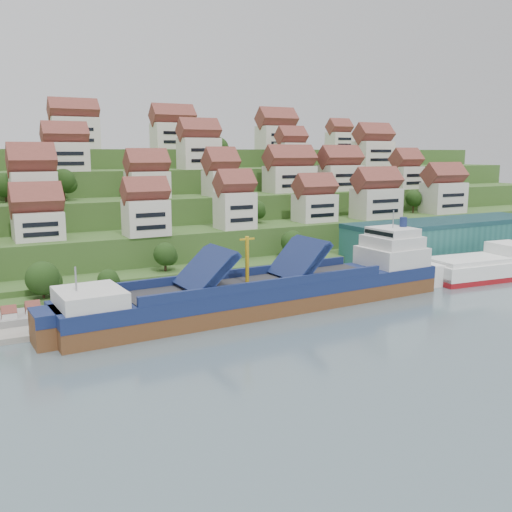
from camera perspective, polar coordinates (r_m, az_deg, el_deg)
ground at (r=117.44m, az=6.64°, el=-4.60°), size 300.00×300.00×0.00m
quay at (r=140.52m, az=9.86°, el=-1.73°), size 180.00×14.00×2.20m
pebble_beach at (r=109.22m, az=-23.47°, el=-6.30°), size 45.00×20.00×1.00m
hillside at (r=207.87m, az=-9.86°, el=4.83°), size 260.00×128.00×31.00m
hillside_village at (r=167.57m, az=-4.60°, el=8.37°), size 161.25×63.45×29.47m
hillside_trees at (r=149.50m, az=-6.66°, el=5.34°), size 139.37×62.49×31.96m
warehouse at (r=162.31m, az=18.43°, el=1.69°), size 60.00×15.00×10.00m
flagpole at (r=134.43m, az=10.61°, el=0.21°), size 1.28×0.16×8.00m
cargo_ship at (r=111.36m, az=1.94°, el=-3.59°), size 79.67×15.28×17.60m
second_ship at (r=148.69m, az=22.13°, el=-1.06°), size 31.77×14.08×8.96m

